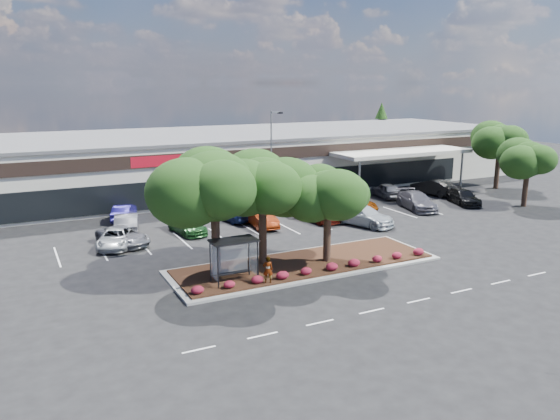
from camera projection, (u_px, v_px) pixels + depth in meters
name	position (u px, v px, depth m)	size (l,w,h in m)	color
ground	(365.00, 280.00, 33.54)	(160.00, 160.00, 0.00)	black
retail_store	(193.00, 161.00, 62.35)	(80.40, 25.20, 6.25)	beige
landscape_island	(305.00, 264.00, 36.11)	(18.00, 6.00, 0.26)	gray
lane_markings	(285.00, 238.00, 42.54)	(33.12, 20.06, 0.01)	silver
shrub_row	(321.00, 268.00, 34.20)	(17.00, 0.80, 0.50)	maroon
bus_shelter	(233.00, 248.00, 32.30)	(2.75, 1.55, 2.59)	black
island_tree_west	(215.00, 212.00, 33.00)	(7.20, 7.20, 7.89)	#18360E
island_tree_mid	(263.00, 209.00, 35.20)	(6.60, 6.60, 7.32)	#18360E
island_tree_east	(328.00, 213.00, 35.74)	(5.80, 5.80, 6.50)	#18360E
tree_east_near	(527.00, 174.00, 52.87)	(5.60, 5.60, 6.51)	#18360E
tree_east_far	(499.00, 155.00, 61.89)	(6.40, 6.40, 7.62)	#18360E
conifer_north_east	(381.00, 131.00, 85.67)	(3.96, 3.96, 9.00)	#18360E
person_waiting	(268.00, 270.00, 32.23)	(0.59, 0.39, 1.63)	#594C47
light_pole	(272.00, 165.00, 52.62)	(1.43, 0.69, 9.28)	gray
car_0	(116.00, 238.00, 40.29)	(2.24, 4.85, 1.35)	#989EA3
car_1	(123.00, 236.00, 40.76)	(2.25, 4.88, 1.36)	slate
car_2	(187.00, 225.00, 43.96)	(1.88, 4.62, 1.34)	#1F5322
car_3	(261.00, 217.00, 45.95)	(1.67, 4.79, 1.58)	maroon
car_4	(318.00, 213.00, 47.86)	(2.29, 4.96, 1.38)	maroon
car_5	(350.00, 203.00, 51.26)	(2.73, 5.93, 1.65)	#6A2A03
car_6	(362.00, 215.00, 46.46)	(2.33, 5.74, 1.66)	silver
car_7	(417.00, 201.00, 52.24)	(2.30, 5.65, 1.64)	#59575F
car_8	(463.00, 197.00, 54.54)	(2.02, 4.96, 1.44)	black
car_9	(127.00, 223.00, 43.87)	(1.76, 5.05, 1.66)	#515158
car_10	(124.00, 212.00, 48.08)	(1.52, 4.36, 1.44)	navy
car_11	(233.00, 213.00, 47.86)	(1.74, 4.32, 1.47)	navy
car_12	(235.00, 205.00, 50.77)	(1.83, 4.54, 1.55)	#B8B8B8
car_13	(275.00, 197.00, 54.11)	(2.53, 5.48, 1.52)	#5C5D63
car_14	(300.00, 197.00, 53.85)	(2.67, 5.79, 1.61)	black
car_15	(333.00, 197.00, 54.07)	(1.99, 4.94, 1.68)	navy
car_16	(387.00, 190.00, 57.56)	(1.86, 4.63, 1.58)	#5B5C63
car_17	(433.00, 187.00, 58.85)	(1.79, 5.14, 1.69)	black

